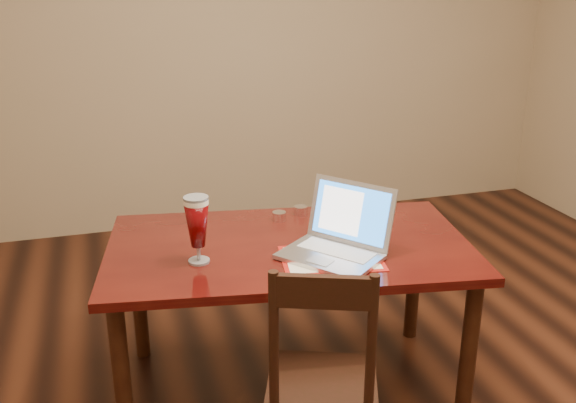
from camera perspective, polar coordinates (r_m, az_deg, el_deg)
name	(u,v)px	position (r m, az deg, el deg)	size (l,w,h in m)	color
dining_table	(289,260)	(2.61, 0.09, -5.25)	(1.56, 1.03, 0.94)	#490E09
dining_chair	(322,383)	(2.24, 3.04, -15.82)	(0.47, 0.46, 0.88)	black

